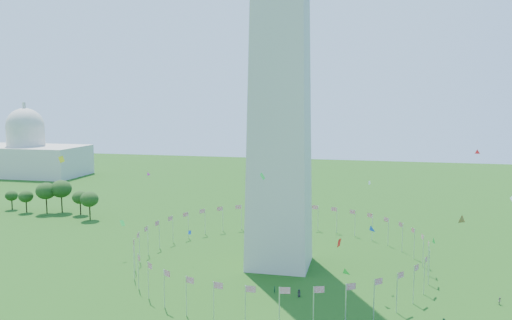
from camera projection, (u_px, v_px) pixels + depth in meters
The scene contains 4 objects.
flag_ring at pixel (279, 249), 140.56m from camera, with size 80.24×80.24×9.00m.
capitol_building at pixel (26, 138), 303.48m from camera, with size 70.00×35.00×46.00m, color beige, non-canonical shape.
kites_aloft at pixel (320, 225), 110.89m from camera, with size 96.45×77.03×30.42m.
tree_line_west at pixel (45, 200), 202.73m from camera, with size 55.57×16.48×13.20m.
Camera 1 is at (23.58, -84.53, 46.72)m, focal length 35.00 mm.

